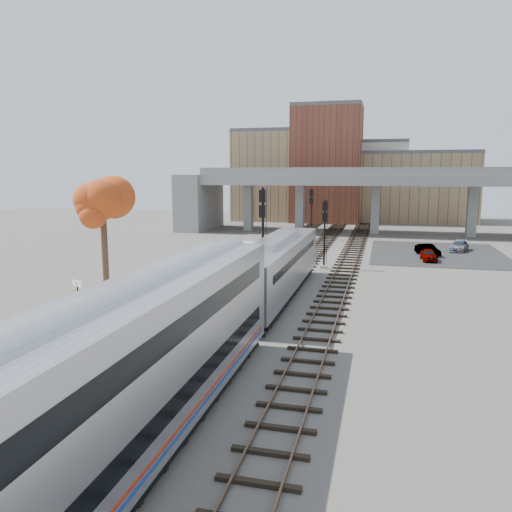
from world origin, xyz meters
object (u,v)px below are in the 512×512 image
at_px(signal_mast_mid, 324,236).
at_px(car_a, 429,255).
at_px(car_b, 428,250).
at_px(coach, 102,396).
at_px(car_c, 459,246).
at_px(signal_mast_far, 311,215).
at_px(signal_mast_near, 263,235).
at_px(tree, 103,208).
at_px(locomotive, 277,265).

height_order(signal_mast_mid, car_a, signal_mast_mid).
distance_m(signal_mast_mid, car_b, 14.21).
relative_size(coach, car_c, 6.26).
distance_m(signal_mast_mid, signal_mast_far, 20.71).
relative_size(coach, signal_mast_near, 3.30).
bearing_deg(signal_mast_far, signal_mast_mid, -78.58).
distance_m(tree, car_a, 32.11).
bearing_deg(car_c, tree, -113.99).
bearing_deg(car_b, signal_mast_mid, -157.65).
relative_size(coach, tree, 2.93).
bearing_deg(signal_mast_near, coach, -85.57).
relative_size(locomotive, tree, 2.23).
xyz_separation_m(locomotive, car_b, (11.86, 21.52, -1.64)).
bearing_deg(coach, tree, 120.68).
distance_m(signal_mast_near, signal_mast_mid, 8.20).
bearing_deg(tree, coach, -59.32).
relative_size(signal_mast_mid, signal_mast_far, 0.94).
bearing_deg(coach, signal_mast_near, 94.43).
bearing_deg(signal_mast_far, car_a, -44.80).
distance_m(signal_mast_near, car_a, 19.67).
xyz_separation_m(coach, signal_mast_far, (-2.10, 54.47, 0.48)).
distance_m(locomotive, coach, 22.61).
bearing_deg(coach, car_b, 74.95).
bearing_deg(car_a, locomotive, -126.68).
distance_m(coach, tree, 22.61).
height_order(signal_mast_mid, signal_mast_far, signal_mast_far).
bearing_deg(locomotive, coach, -90.00).
distance_m(signal_mast_mid, car_c, 19.67).
xyz_separation_m(tree, car_a, (23.09, 21.57, -5.71)).
bearing_deg(tree, car_c, 47.18).
height_order(locomotive, tree, tree).
distance_m(signal_mast_near, car_b, 22.24).
height_order(locomotive, car_b, locomotive).
distance_m(coach, signal_mast_far, 54.51).
bearing_deg(signal_mast_mid, car_a, 34.26).
bearing_deg(car_c, signal_mast_mid, -115.01).
bearing_deg(car_b, locomotive, -141.79).
xyz_separation_m(signal_mast_far, car_a, (13.79, -13.69, -2.65)).
relative_size(locomotive, signal_mast_far, 2.83).
height_order(locomotive, signal_mast_far, signal_mast_far).
xyz_separation_m(coach, signal_mast_mid, (2.00, 34.17, 0.20)).
bearing_deg(car_b, signal_mast_near, -152.31).
xyz_separation_m(signal_mast_near, car_c, (17.63, 21.14, -3.23)).
height_order(locomotive, coach, coach).
distance_m(signal_mast_near, car_c, 27.72).
xyz_separation_m(car_b, car_c, (3.66, 4.13, -0.02)).
bearing_deg(car_c, car_a, -98.30).
height_order(signal_mast_far, car_b, signal_mast_far).
bearing_deg(car_c, locomotive, -102.36).
distance_m(tree, car_c, 40.02).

